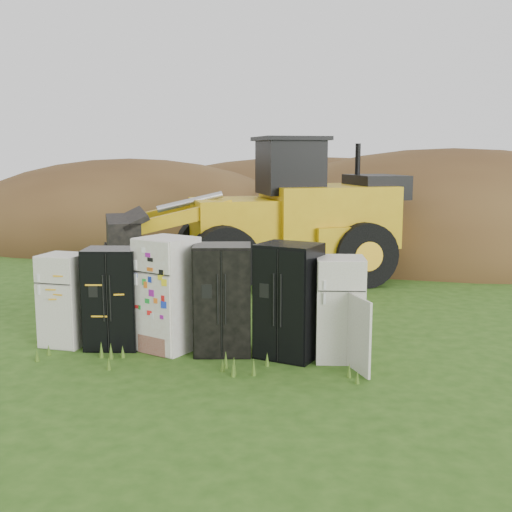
{
  "coord_description": "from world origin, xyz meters",
  "views": [
    {
      "loc": [
        2.69,
        -10.03,
        3.28
      ],
      "look_at": [
        0.55,
        2.0,
        1.32
      ],
      "focal_mm": 45.0,
      "sensor_mm": 36.0,
      "label": 1
    }
  ],
  "objects_px": {
    "fridge_leftmost": "(65,300)",
    "fridge_dark_mid": "(223,299)",
    "fridge_black_side": "(113,298)",
    "fridge_sticker": "(168,294)",
    "fridge_open_door": "(340,309)",
    "wheel_loader": "(255,210)",
    "fridge_black_right": "(289,301)"
  },
  "relations": [
    {
      "from": "fridge_black_right",
      "to": "fridge_black_side",
      "type": "bearing_deg",
      "value": -161.87
    },
    {
      "from": "fridge_black_side",
      "to": "fridge_dark_mid",
      "type": "relative_size",
      "value": 0.94
    },
    {
      "from": "fridge_black_right",
      "to": "fridge_open_door",
      "type": "xyz_separation_m",
      "value": [
        0.82,
        0.01,
        -0.1
      ]
    },
    {
      "from": "fridge_sticker",
      "to": "wheel_loader",
      "type": "relative_size",
      "value": 0.25
    },
    {
      "from": "fridge_leftmost",
      "to": "fridge_sticker",
      "type": "bearing_deg",
      "value": 7.07
    },
    {
      "from": "fridge_black_right",
      "to": "wheel_loader",
      "type": "bearing_deg",
      "value": 123.34
    },
    {
      "from": "fridge_dark_mid",
      "to": "fridge_open_door",
      "type": "bearing_deg",
      "value": -11.28
    },
    {
      "from": "fridge_black_side",
      "to": "fridge_open_door",
      "type": "relative_size",
      "value": 1.03
    },
    {
      "from": "fridge_dark_mid",
      "to": "fridge_black_right",
      "type": "relative_size",
      "value": 0.98
    },
    {
      "from": "fridge_black_right",
      "to": "fridge_leftmost",
      "type": "bearing_deg",
      "value": -161.74
    },
    {
      "from": "fridge_dark_mid",
      "to": "fridge_black_right",
      "type": "distance_m",
      "value": 1.1
    },
    {
      "from": "fridge_sticker",
      "to": "fridge_dark_mid",
      "type": "distance_m",
      "value": 0.95
    },
    {
      "from": "fridge_sticker",
      "to": "fridge_dark_mid",
      "type": "xyz_separation_m",
      "value": [
        0.95,
        -0.02,
        -0.05
      ]
    },
    {
      "from": "fridge_leftmost",
      "to": "fridge_black_side",
      "type": "height_order",
      "value": "fridge_black_side"
    },
    {
      "from": "fridge_black_side",
      "to": "fridge_dark_mid",
      "type": "bearing_deg",
      "value": -7.74
    },
    {
      "from": "fridge_dark_mid",
      "to": "wheel_loader",
      "type": "distance_m",
      "value": 6.01
    },
    {
      "from": "fridge_black_side",
      "to": "fridge_dark_mid",
      "type": "xyz_separation_m",
      "value": [
        1.9,
        0.03,
        0.05
      ]
    },
    {
      "from": "fridge_dark_mid",
      "to": "fridge_open_door",
      "type": "xyz_separation_m",
      "value": [
        1.92,
        -0.02,
        -0.08
      ]
    },
    {
      "from": "fridge_black_right",
      "to": "wheel_loader",
      "type": "relative_size",
      "value": 0.24
    },
    {
      "from": "fridge_open_door",
      "to": "wheel_loader",
      "type": "distance_m",
      "value": 6.49
    },
    {
      "from": "fridge_sticker",
      "to": "fridge_open_door",
      "type": "bearing_deg",
      "value": 22.96
    },
    {
      "from": "fridge_leftmost",
      "to": "fridge_dark_mid",
      "type": "bearing_deg",
      "value": 6.07
    },
    {
      "from": "fridge_leftmost",
      "to": "fridge_black_side",
      "type": "xyz_separation_m",
      "value": [
        0.87,
        0.01,
        0.06
      ]
    },
    {
      "from": "fridge_sticker",
      "to": "fridge_black_right",
      "type": "xyz_separation_m",
      "value": [
        2.05,
        -0.04,
        -0.02
      ]
    },
    {
      "from": "fridge_sticker",
      "to": "fridge_open_door",
      "type": "height_order",
      "value": "fridge_sticker"
    },
    {
      "from": "fridge_dark_mid",
      "to": "fridge_sticker",
      "type": "bearing_deg",
      "value": 168.06
    },
    {
      "from": "fridge_black_right",
      "to": "fridge_open_door",
      "type": "height_order",
      "value": "fridge_black_right"
    },
    {
      "from": "fridge_dark_mid",
      "to": "wheel_loader",
      "type": "bearing_deg",
      "value": 84.27
    },
    {
      "from": "fridge_sticker",
      "to": "fridge_dark_mid",
      "type": "height_order",
      "value": "fridge_sticker"
    },
    {
      "from": "fridge_black_right",
      "to": "wheel_loader",
      "type": "xyz_separation_m",
      "value": [
        -1.63,
        5.93,
        0.92
      ]
    },
    {
      "from": "fridge_black_side",
      "to": "wheel_loader",
      "type": "bearing_deg",
      "value": 68.36
    },
    {
      "from": "fridge_black_right",
      "to": "wheel_loader",
      "type": "height_order",
      "value": "wheel_loader"
    }
  ]
}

